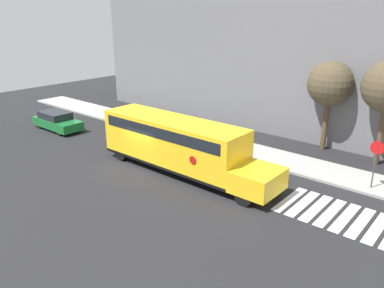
# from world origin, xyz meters

# --- Properties ---
(ground_plane) EXTENTS (60.00, 60.00, 0.00)m
(ground_plane) POSITION_xyz_m (0.00, 0.00, 0.00)
(ground_plane) COLOR black
(sidewalk_strip) EXTENTS (44.00, 3.00, 0.15)m
(sidewalk_strip) POSITION_xyz_m (0.00, 6.50, 0.07)
(sidewalk_strip) COLOR #9E9E99
(sidewalk_strip) RESTS_ON ground
(building_backdrop) EXTENTS (32.00, 4.00, 13.17)m
(building_backdrop) POSITION_xyz_m (0.00, 13.00, 6.58)
(building_backdrop) COLOR slate
(building_backdrop) RESTS_ON ground
(crosswalk_stripes) EXTENTS (5.40, 3.20, 0.01)m
(crosswalk_stripes) POSITION_xyz_m (11.34, 2.00, 0.00)
(crosswalk_stripes) COLOR white
(crosswalk_stripes) RESTS_ON ground
(school_bus) EXTENTS (11.76, 2.57, 3.17)m
(school_bus) POSITION_xyz_m (2.03, 1.03, 1.81)
(school_bus) COLOR yellow
(school_bus) RESTS_ON ground
(parked_car) EXTENTS (4.67, 1.84, 1.46)m
(parked_car) POSITION_xyz_m (-11.23, 0.97, 0.73)
(parked_car) COLOR #196B2D
(parked_car) RESTS_ON ground
(stop_sign) EXTENTS (0.71, 0.10, 2.79)m
(stop_sign) POSITION_xyz_m (11.72, 5.80, 1.85)
(stop_sign) COLOR #38383A
(stop_sign) RESTS_ON ground
(tree_far_sidewalk) EXTENTS (2.99, 2.99, 6.11)m
(tree_far_sidewalk) POSITION_xyz_m (7.21, 10.39, 4.56)
(tree_far_sidewalk) COLOR brown
(tree_far_sidewalk) RESTS_ON ground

